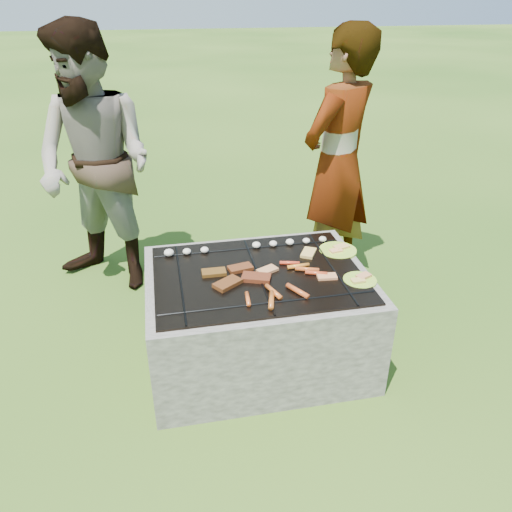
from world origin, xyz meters
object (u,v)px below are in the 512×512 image
(plate_far, at_px, (338,250))
(cook, at_px, (338,164))
(fire_pit, at_px, (258,319))
(bystander, at_px, (96,165))
(plate_near, at_px, (360,280))

(plate_far, distance_m, cook, 0.79)
(fire_pit, height_order, cook, cook)
(plate_far, xyz_separation_m, bystander, (-1.51, 0.96, 0.35))
(cook, distance_m, bystander, 1.75)
(cook, bearing_deg, bystander, -45.52)
(fire_pit, relative_size, bystander, 0.67)
(plate_near, height_order, bystander, bystander)
(fire_pit, distance_m, cook, 1.34)
(fire_pit, relative_size, plate_far, 5.33)
(plate_near, xyz_separation_m, bystander, (-1.51, 1.33, 0.36))
(plate_far, height_order, cook, cook)
(fire_pit, relative_size, plate_near, 5.80)
(fire_pit, bearing_deg, cook, 48.30)
(cook, xyz_separation_m, bystander, (-1.73, 0.28, 0.01))
(cook, bearing_deg, fire_pit, 11.96)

